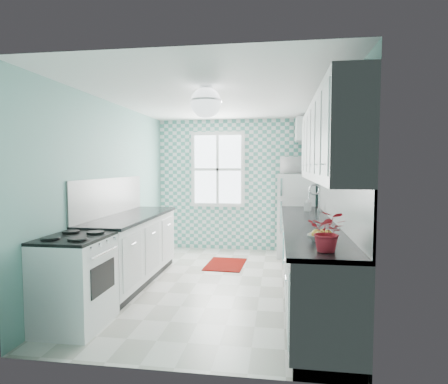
# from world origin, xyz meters

# --- Properties ---
(floor) EXTENTS (3.00, 4.40, 0.02)m
(floor) POSITION_xyz_m (0.00, 0.00, -0.01)
(floor) COLOR silver
(floor) RESTS_ON ground
(ceiling) EXTENTS (3.00, 4.40, 0.02)m
(ceiling) POSITION_xyz_m (0.00, 0.00, 2.51)
(ceiling) COLOR white
(ceiling) RESTS_ON wall_back
(wall_back) EXTENTS (3.00, 0.02, 2.50)m
(wall_back) POSITION_xyz_m (0.00, 2.21, 1.25)
(wall_back) COLOR #72AAA0
(wall_back) RESTS_ON floor
(wall_front) EXTENTS (3.00, 0.02, 2.50)m
(wall_front) POSITION_xyz_m (0.00, -2.21, 1.25)
(wall_front) COLOR #72AAA0
(wall_front) RESTS_ON floor
(wall_left) EXTENTS (0.02, 4.40, 2.50)m
(wall_left) POSITION_xyz_m (-1.51, 0.00, 1.25)
(wall_left) COLOR #72AAA0
(wall_left) RESTS_ON floor
(wall_right) EXTENTS (0.02, 4.40, 2.50)m
(wall_right) POSITION_xyz_m (1.51, 0.00, 1.25)
(wall_right) COLOR #72AAA0
(wall_right) RESTS_ON floor
(accent_wall) EXTENTS (3.00, 0.01, 2.50)m
(accent_wall) POSITION_xyz_m (0.00, 2.19, 1.25)
(accent_wall) COLOR teal
(accent_wall) RESTS_ON wall_back
(window) EXTENTS (1.04, 0.05, 1.44)m
(window) POSITION_xyz_m (-0.35, 2.16, 1.55)
(window) COLOR white
(window) RESTS_ON wall_back
(backsplash_right) EXTENTS (0.02, 3.60, 0.51)m
(backsplash_right) POSITION_xyz_m (1.49, -0.40, 1.20)
(backsplash_right) COLOR white
(backsplash_right) RESTS_ON wall_right
(backsplash_left) EXTENTS (0.02, 2.15, 0.51)m
(backsplash_left) POSITION_xyz_m (-1.49, -0.07, 1.20)
(backsplash_left) COLOR white
(backsplash_left) RESTS_ON wall_left
(upper_cabinets_right) EXTENTS (0.33, 3.20, 0.90)m
(upper_cabinets_right) POSITION_xyz_m (1.33, -0.60, 1.90)
(upper_cabinets_right) COLOR white
(upper_cabinets_right) RESTS_ON wall_right
(upper_cabinet_fridge) EXTENTS (0.40, 0.74, 0.40)m
(upper_cabinet_fridge) POSITION_xyz_m (1.30, 1.83, 2.25)
(upper_cabinet_fridge) COLOR white
(upper_cabinet_fridge) RESTS_ON wall_right
(ceiling_light) EXTENTS (0.34, 0.34, 0.35)m
(ceiling_light) POSITION_xyz_m (0.00, -0.80, 2.32)
(ceiling_light) COLOR silver
(ceiling_light) RESTS_ON ceiling
(base_cabinets_right) EXTENTS (0.60, 3.60, 0.90)m
(base_cabinets_right) POSITION_xyz_m (1.20, -0.40, 0.45)
(base_cabinets_right) COLOR white
(base_cabinets_right) RESTS_ON floor
(countertop_right) EXTENTS (0.63, 3.60, 0.04)m
(countertop_right) POSITION_xyz_m (1.19, -0.40, 0.92)
(countertop_right) COLOR black
(countertop_right) RESTS_ON base_cabinets_right
(base_cabinets_left) EXTENTS (0.60, 2.15, 0.90)m
(base_cabinets_left) POSITION_xyz_m (-1.20, -0.07, 0.45)
(base_cabinets_left) COLOR white
(base_cabinets_left) RESTS_ON floor
(countertop_left) EXTENTS (0.63, 2.15, 0.04)m
(countertop_left) POSITION_xyz_m (-1.19, -0.07, 0.92)
(countertop_left) COLOR black
(countertop_left) RESTS_ON base_cabinets_left
(fridge) EXTENTS (0.64, 0.64, 1.48)m
(fridge) POSITION_xyz_m (1.11, 1.81, 0.74)
(fridge) COLOR silver
(fridge) RESTS_ON floor
(stove) EXTENTS (0.60, 0.75, 0.90)m
(stove) POSITION_xyz_m (-1.20, -1.53, 0.47)
(stove) COLOR white
(stove) RESTS_ON floor
(sink) EXTENTS (0.56, 0.47, 0.53)m
(sink) POSITION_xyz_m (1.20, 0.66, 0.93)
(sink) COLOR silver
(sink) RESTS_ON countertop_right
(rug) EXTENTS (0.64, 0.88, 0.01)m
(rug) POSITION_xyz_m (-0.04, 1.02, 0.01)
(rug) COLOR maroon
(rug) RESTS_ON floor
(dish_towel) EXTENTS (0.08, 0.26, 0.39)m
(dish_towel) POSITION_xyz_m (0.89, 0.24, 0.48)
(dish_towel) COLOR #50AAAB
(dish_towel) RESTS_ON base_cabinets_right
(fruit_bowl) EXTENTS (0.32, 0.32, 0.06)m
(fruit_bowl) POSITION_xyz_m (1.20, -1.53, 0.97)
(fruit_bowl) COLOR white
(fruit_bowl) RESTS_ON countertop_right
(potted_plant) EXTENTS (0.36, 0.34, 0.33)m
(potted_plant) POSITION_xyz_m (1.20, -1.95, 1.10)
(potted_plant) COLOR #A6160A
(potted_plant) RESTS_ON countertop_right
(soap_bottle) EXTENTS (0.12, 0.12, 0.20)m
(soap_bottle) POSITION_xyz_m (1.25, 0.77, 1.04)
(soap_bottle) COLOR #87A4B1
(soap_bottle) RESTS_ON countertop_right
(microwave) EXTENTS (0.55, 0.38, 0.30)m
(microwave) POSITION_xyz_m (1.11, 1.81, 1.63)
(microwave) COLOR white
(microwave) RESTS_ON fridge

